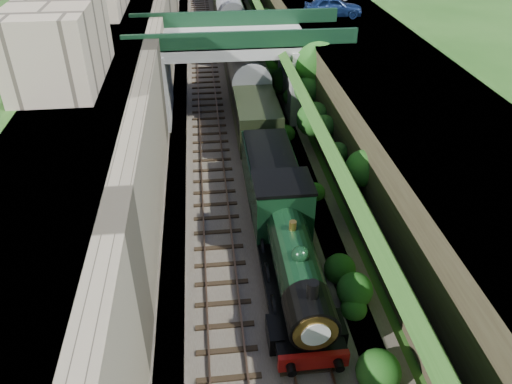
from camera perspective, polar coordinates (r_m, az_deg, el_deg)
ground at (r=20.90m, az=2.59°, el=-19.08°), size 160.00×160.00×0.00m
trackbed at (r=36.56m, az=-2.12°, el=6.49°), size 10.00×90.00×0.20m
retaining_wall at (r=35.24m, az=-11.34°, el=10.86°), size 1.00×90.00×7.00m
street_plateau_left at (r=35.72m, az=-17.02°, el=10.36°), size 6.00×90.00×7.00m
street_plateau_right at (r=37.16m, az=12.84°, el=11.24°), size 8.00×90.00×6.25m
embankment_slope at (r=35.71m, az=5.99°, el=10.32°), size 4.85×90.00×6.51m
track_left at (r=36.43m, az=-5.28°, el=6.51°), size 2.50×90.00×0.20m
track_right at (r=36.59m, az=-0.23°, el=6.79°), size 2.50×90.00×0.20m
road_bridge at (r=38.78m, az=-1.30°, el=14.47°), size 16.00×6.40×7.25m
building_near at (r=28.55m, az=-21.59°, el=15.72°), size 4.00×8.00×4.00m
tree at (r=37.31m, az=6.89°, el=14.41°), size 3.60×3.80×6.60m
car_blue at (r=43.28m, az=8.79°, el=20.20°), size 4.75×2.11×1.59m
locomotive at (r=22.56m, az=4.14°, el=-7.32°), size 3.10×10.22×3.83m
tender at (r=28.62m, az=1.58°, el=1.80°), size 2.70×6.00×3.05m
coach_front at (r=39.68m, az=-0.91°, el=11.80°), size 2.90×18.00×3.70m
coach_middle at (r=57.54m, az=-2.86°, el=18.59°), size 2.90×18.00×3.70m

